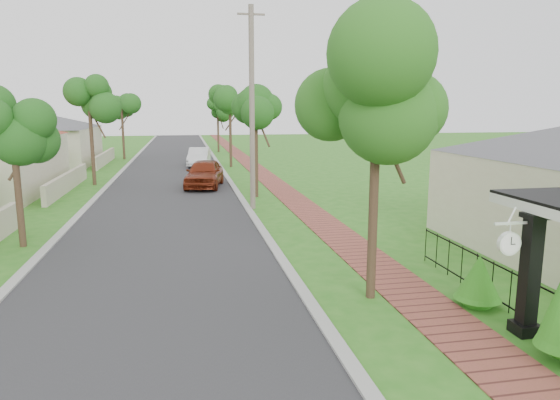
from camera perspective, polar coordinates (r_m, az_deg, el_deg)
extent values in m
plane|color=#2A701A|center=(10.63, 1.81, -14.76)|extent=(160.00, 160.00, 0.00)
cube|color=#28282B|center=(29.74, -12.45, 1.39)|extent=(7.00, 120.00, 0.02)
cube|color=#9E9E99|center=(29.86, -5.44, 1.62)|extent=(0.30, 120.00, 0.10)
cube|color=#9E9E99|center=(30.07, -19.42, 1.14)|extent=(0.30, 120.00, 0.10)
cube|color=brown|center=(30.21, -0.52, 1.77)|extent=(1.50, 120.00, 0.03)
cube|color=black|center=(11.21, 26.64, -7.64)|extent=(0.30, 0.30, 2.52)
cube|color=black|center=(11.59, 26.17, -13.02)|extent=(0.48, 0.48, 0.24)
cube|color=black|center=(10.92, 27.15, -1.62)|extent=(0.42, 0.42, 0.10)
cube|color=black|center=(12.26, 24.99, -7.53)|extent=(0.03, 8.00, 0.03)
cube|color=black|center=(12.52, 24.71, -11.02)|extent=(0.03, 8.00, 0.03)
cylinder|color=black|center=(11.42, 28.78, -11.53)|extent=(0.02, 0.02, 1.00)
cylinder|color=black|center=(11.90, 26.72, -10.49)|extent=(0.02, 0.02, 1.00)
cylinder|color=black|center=(12.40, 24.83, -9.51)|extent=(0.02, 0.02, 1.00)
cylinder|color=black|center=(12.91, 23.10, -8.60)|extent=(0.02, 0.02, 1.00)
cylinder|color=black|center=(13.44, 21.52, -7.76)|extent=(0.02, 0.02, 1.00)
cylinder|color=black|center=(13.97, 20.05, -6.97)|extent=(0.02, 0.02, 1.00)
cylinder|color=black|center=(14.52, 18.71, -6.24)|extent=(0.02, 0.02, 1.00)
cylinder|color=black|center=(15.08, 17.46, -5.56)|extent=(0.02, 0.02, 1.00)
cylinder|color=black|center=(15.65, 16.31, -4.92)|extent=(0.02, 0.02, 1.00)
cylinder|color=#382619|center=(25.74, -2.76, 5.36)|extent=(0.22, 0.22, 4.55)
sphere|color=#184813|center=(25.64, -2.81, 10.72)|extent=(1.70, 1.70, 1.70)
cylinder|color=#382619|center=(39.61, -5.68, 7.32)|extent=(0.22, 0.22, 4.90)
sphere|color=#184813|center=(39.56, -5.75, 11.07)|extent=(1.70, 1.70, 1.70)
cylinder|color=#382619|center=(53.56, -7.08, 7.70)|extent=(0.22, 0.22, 4.20)
sphere|color=#184813|center=(53.51, -7.13, 10.07)|extent=(1.70, 1.70, 1.70)
cylinder|color=#382619|center=(18.37, -27.76, 1.07)|extent=(0.22, 0.22, 3.85)
sphere|color=#184813|center=(18.20, -28.30, 7.40)|extent=(1.60, 1.60, 1.60)
cylinder|color=#382619|center=(31.90, -20.69, 5.99)|extent=(0.22, 0.22, 4.90)
sphere|color=#184813|center=(31.84, -20.99, 10.64)|extent=(1.70, 1.70, 1.70)
cylinder|color=#382619|center=(47.74, -17.50, 7.20)|extent=(0.22, 0.22, 4.55)
sphere|color=#184813|center=(47.69, -17.66, 10.08)|extent=(1.70, 1.70, 1.70)
sphere|color=#1E6E16|center=(12.65, 21.63, -10.04)|extent=(0.82, 0.82, 0.82)
cone|color=#1E6E16|center=(12.50, 21.77, -7.98)|extent=(0.94, 0.94, 0.95)
cube|color=#BFB299|center=(30.35, -23.12, 1.93)|extent=(0.25, 10.00, 1.00)
cube|color=beige|center=(45.35, -27.50, 5.39)|extent=(11.00, 10.00, 3.00)
pyramid|color=#4C4C51|center=(45.25, -27.75, 8.28)|extent=(15.56, 15.56, 1.60)
cube|color=#BFB299|center=(44.04, -19.37, 4.55)|extent=(0.25, 10.00, 1.00)
imported|color=maroon|center=(29.44, -8.63, 3.01)|extent=(2.75, 5.00, 1.61)
imported|color=white|center=(40.32, -9.23, 4.84)|extent=(2.05, 4.57, 1.46)
cylinder|color=#382619|center=(11.91, 10.64, -0.21)|extent=(0.22, 0.22, 4.73)
sphere|color=#2F6D1F|center=(11.72, 11.06, 11.88)|extent=(2.35, 2.35, 2.35)
cylinder|color=#78685D|center=(22.54, -3.22, 10.22)|extent=(0.24, 0.24, 8.93)
cube|color=#78685D|center=(22.89, -3.33, 20.44)|extent=(1.20, 0.08, 0.08)
cube|color=white|center=(10.70, 25.07, -2.40)|extent=(0.79, 0.05, 0.05)
cylinder|color=white|center=(10.71, 24.79, -3.36)|extent=(0.02, 0.02, 0.34)
cylinder|color=white|center=(10.76, 24.70, -4.54)|extent=(0.48, 0.10, 0.48)
cylinder|color=white|center=(10.72, 24.87, -4.61)|extent=(0.41, 0.01, 0.41)
cylinder|color=white|center=(10.81, 24.53, -4.47)|extent=(0.41, 0.01, 0.41)
cube|color=black|center=(10.70, 24.93, -4.24)|extent=(0.02, 0.01, 0.16)
cube|color=black|center=(10.74, 25.10, -4.60)|extent=(0.10, 0.01, 0.02)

